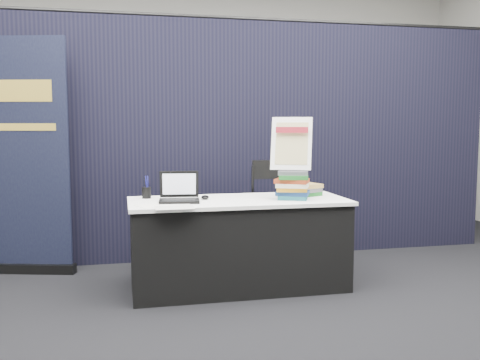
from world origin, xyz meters
name	(u,v)px	position (x,y,z in m)	size (l,w,h in m)	color
floor	(254,309)	(0.00, 0.00, 0.00)	(8.00, 8.00, 0.00)	black
wall_back	(187,98)	(0.00, 4.00, 1.75)	(8.00, 0.02, 3.50)	beige
drape_partition	(216,141)	(0.00, 1.60, 1.20)	(6.00, 0.08, 2.40)	black
display_table	(238,243)	(0.00, 0.55, 0.38)	(1.80, 0.75, 0.75)	black
laptop	(179,194)	(-0.50, 0.52, 0.81)	(0.34, 0.29, 0.24)	black
mouse	(205,197)	(-0.27, 0.61, 0.77)	(0.07, 0.10, 0.03)	black
brochure_left	(155,205)	(-0.70, 0.35, 0.75)	(0.26, 0.19, 0.00)	white
brochure_mid	(174,207)	(-0.56, 0.22, 0.75)	(0.29, 0.20, 0.00)	silver
brochure_right	(173,203)	(-0.55, 0.44, 0.75)	(0.27, 0.19, 0.00)	white
pen_cup	(147,193)	(-0.74, 0.77, 0.80)	(0.07, 0.07, 0.10)	black
book_stack_tall	(292,185)	(0.43, 0.44, 0.87)	(0.31, 0.28, 0.24)	#19565F
book_stack_short	(305,190)	(0.62, 0.65, 0.80)	(0.29, 0.26, 0.10)	#1A6422
info_sign	(291,144)	(0.43, 0.48, 1.21)	(0.36, 0.25, 0.45)	black
pullup_banner	(23,170)	(-1.82, 1.41, 0.95)	(0.91, 0.34, 2.15)	black
stacking_chair	(281,211)	(0.48, 0.92, 0.57)	(0.51, 0.51, 1.03)	black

